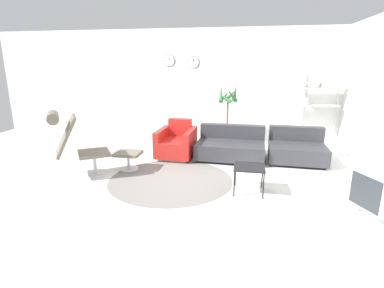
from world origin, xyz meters
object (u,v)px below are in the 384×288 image
object	(u,v)px
ottoman	(128,157)
couch_second	(297,150)
armchair_red	(177,144)
side_table	(249,169)
lounge_chair	(73,139)
crt_television	(381,193)
potted_plant	(227,118)
couch_low	(231,147)
shelf_unit	(316,92)

from	to	relation	value
ottoman	couch_second	xyz separation A→B (m)	(3.18, 1.10, -0.02)
armchair_red	side_table	bearing A→B (deg)	135.33
ottoman	armchair_red	xyz separation A→B (m)	(0.70, 0.97, 0.03)
side_table	lounge_chair	bearing A→B (deg)	177.94
couch_second	crt_television	xyz separation A→B (m)	(0.69, -2.26, 0.11)
ottoman	side_table	world-z (taller)	side_table
crt_television	potted_plant	xyz separation A→B (m)	(-2.18, 3.33, 0.32)
ottoman	couch_low	distance (m)	2.13
armchair_red	couch_low	size ratio (longest dim) A/B	0.65
lounge_chair	shelf_unit	world-z (taller)	shelf_unit
side_table	crt_television	xyz separation A→B (m)	(1.65, -0.53, -0.03)
couch_second	shelf_unit	world-z (taller)	shelf_unit
crt_television	shelf_unit	size ratio (longest dim) A/B	0.34
armchair_red	couch_low	xyz separation A→B (m)	(1.15, 0.09, -0.04)
side_table	potted_plant	bearing A→B (deg)	100.85
couch_second	side_table	distance (m)	1.98
side_table	crt_television	size ratio (longest dim) A/B	0.67
armchair_red	couch_second	size ratio (longest dim) A/B	0.81
ottoman	crt_television	bearing A→B (deg)	-16.66
ottoman	crt_television	size ratio (longest dim) A/B	0.68
armchair_red	crt_television	world-z (taller)	armchair_red
couch_second	armchair_red	bearing A→B (deg)	4.89
ottoman	crt_television	world-z (taller)	crt_television
ottoman	shelf_unit	world-z (taller)	shelf_unit
couch_second	crt_television	world-z (taller)	couch_second
lounge_chair	side_table	bearing A→B (deg)	53.58
couch_low	couch_second	distance (m)	1.33
couch_second	couch_low	bearing A→B (deg)	3.76
ottoman	couch_low	world-z (taller)	couch_low
couch_second	ottoman	bearing A→B (deg)	20.96
armchair_red	crt_television	size ratio (longest dim) A/B	1.33
lounge_chair	shelf_unit	bearing A→B (deg)	89.29
lounge_chair	ottoman	size ratio (longest dim) A/B	2.51
lounge_chair	couch_second	distance (m)	4.29
couch_low	shelf_unit	size ratio (longest dim) A/B	0.69
armchair_red	couch_second	xyz separation A→B (m)	(2.48, 0.13, -0.04)
couch_low	ottoman	bearing A→B (deg)	31.63
couch_low	shelf_unit	distance (m)	2.58
couch_second	potted_plant	size ratio (longest dim) A/B	0.76
couch_low	potted_plant	world-z (taller)	potted_plant
armchair_red	ottoman	bearing A→B (deg)	55.82
ottoman	shelf_unit	distance (m)	4.60
couch_low	side_table	size ratio (longest dim) A/B	3.03
couch_low	shelf_unit	xyz separation A→B (m)	(1.88, 1.41, 1.05)
lounge_chair	armchair_red	distance (m)	2.13
couch_second	shelf_unit	size ratio (longest dim) A/B	0.56
armchair_red	couch_low	world-z (taller)	armchair_red
shelf_unit	side_table	bearing A→B (deg)	-115.93
lounge_chair	couch_low	bearing A→B (deg)	86.82
couch_low	couch_second	xyz separation A→B (m)	(1.33, 0.05, 0.00)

